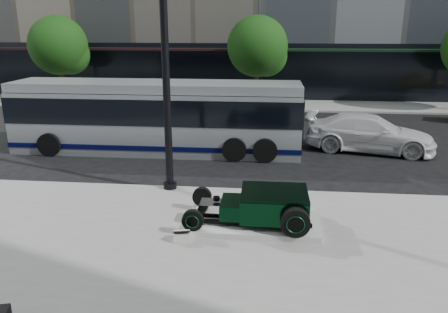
# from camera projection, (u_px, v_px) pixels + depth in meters

# --- Properties ---
(ground) EXTENTS (120.00, 120.00, 0.00)m
(ground) POSITION_uv_depth(u_px,v_px,m) (218.00, 171.00, 16.08)
(ground) COLOR black
(ground) RESTS_ON ground
(sidewalk_far) EXTENTS (70.00, 4.00, 0.12)m
(sidewalk_far) POSITION_uv_depth(u_px,v_px,m) (242.00, 105.00, 29.41)
(sidewalk_far) COLOR gray
(sidewalk_far) RESTS_ON ground
(street_trees) EXTENTS (29.80, 3.80, 5.70)m
(street_trees) POSITION_uv_depth(u_px,v_px,m) (260.00, 49.00, 27.35)
(street_trees) COLOR black
(street_trees) RESTS_ON sidewalk_far
(display_plinth) EXTENTS (3.40, 1.80, 0.15)m
(display_plinth) POSITION_uv_depth(u_px,v_px,m) (252.00, 222.00, 11.47)
(display_plinth) COLOR silver
(display_plinth) RESTS_ON sidewalk_near
(hot_rod) EXTENTS (3.22, 2.00, 0.81)m
(hot_rod) POSITION_uv_depth(u_px,v_px,m) (266.00, 205.00, 11.29)
(hot_rod) COLOR black
(hot_rod) RESTS_ON display_plinth
(info_plaque) EXTENTS (0.45, 0.37, 0.31)m
(info_plaque) POSITION_uv_depth(u_px,v_px,m) (182.00, 236.00, 10.60)
(info_plaque) COLOR silver
(info_plaque) RESTS_ON sidewalk_near
(lamppost) EXTENTS (0.42, 0.42, 7.62)m
(lamppost) POSITION_uv_depth(u_px,v_px,m) (166.00, 78.00, 13.07)
(lamppost) COLOR black
(lamppost) RESTS_ON sidewalk_near
(transit_bus) EXTENTS (12.12, 2.88, 2.92)m
(transit_bus) POSITION_uv_depth(u_px,v_px,m) (157.00, 116.00, 18.40)
(transit_bus) COLOR #A1A6AA
(transit_bus) RESTS_ON ground
(white_sedan) EXTENTS (5.64, 3.23, 1.54)m
(white_sedan) POSITION_uv_depth(u_px,v_px,m) (369.00, 133.00, 18.54)
(white_sedan) COLOR white
(white_sedan) RESTS_ON ground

